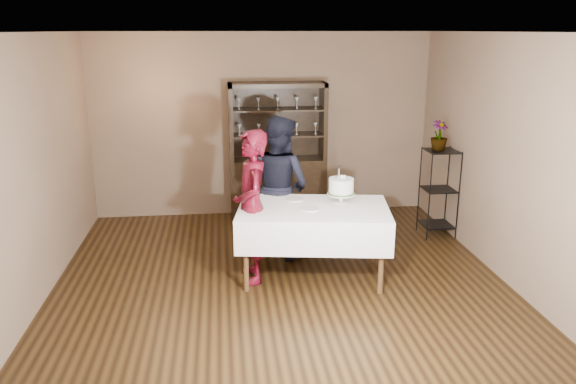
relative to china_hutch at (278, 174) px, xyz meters
name	(u,v)px	position (x,y,z in m)	size (l,w,h in m)	color
floor	(280,280)	(-0.20, -2.25, -0.66)	(5.00, 5.00, 0.00)	black
ceiling	(279,32)	(-0.20, -2.25, 2.04)	(5.00, 5.00, 0.00)	white
back_wall	(262,125)	(-0.20, 0.25, 0.69)	(5.00, 0.02, 2.70)	brown
wall_left	(35,171)	(-2.70, -2.25, 0.69)	(0.02, 5.00, 2.70)	brown
wall_right	(503,158)	(2.30, -2.25, 0.69)	(0.02, 5.00, 2.70)	brown
china_hutch	(278,174)	(0.00, 0.00, 0.00)	(1.40, 0.48, 2.00)	black
plant_etagere	(439,189)	(2.08, -1.05, -0.01)	(0.42, 0.42, 1.20)	black
cake_table	(313,224)	(0.18, -2.19, -0.03)	(1.80, 1.26, 0.83)	silver
woman	(252,207)	(-0.50, -2.17, 0.19)	(0.62, 0.41, 1.71)	#32040C
man	(279,186)	(-0.13, -1.40, 0.21)	(0.85, 0.66, 1.74)	black
cake	(341,187)	(0.52, -2.04, 0.34)	(0.34, 0.34, 0.44)	silver
plate_near	(310,209)	(0.13, -2.27, 0.17)	(0.21, 0.21, 0.01)	silver
plate_far	(295,199)	(0.01, -1.89, 0.17)	(0.20, 0.20, 0.01)	silver
potted_plant	(439,135)	(2.04, -1.02, 0.72)	(0.22, 0.22, 0.39)	#44622F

